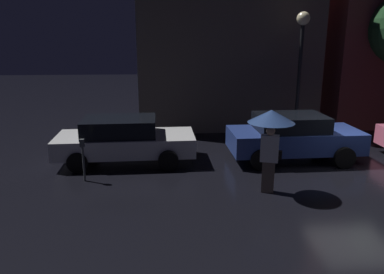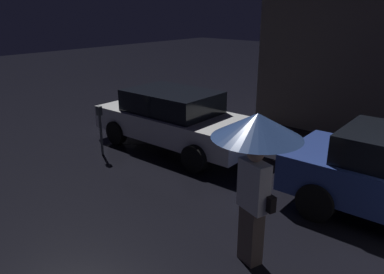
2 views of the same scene
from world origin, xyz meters
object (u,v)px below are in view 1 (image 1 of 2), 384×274
Objects in this scene: parked_car_white at (124,139)px; parked_car_blue at (293,136)px; pedestrian_with_umbrella at (271,126)px; street_lamp_near at (301,46)px; parking_meter at (83,155)px.

parked_car_blue is at bearing -3.07° from parked_car_white.
street_lamp_near is at bearing -97.23° from pedestrian_with_umbrella.
pedestrian_with_umbrella reaches higher than parked_car_blue.
street_lamp_near is (7.46, 4.10, 2.85)m from parking_meter.
street_lamp_near is at bearing 28.79° from parking_meter.
parked_car_white is 5.53m from parked_car_blue.
parked_car_white is 1.90m from parking_meter.
parked_car_white is at bearing -159.20° from street_lamp_near.
parked_car_blue reaches higher than parking_meter.
parking_meter is at bearing -122.23° from parked_car_white.
parked_car_white is 1.04× the size of parked_car_blue.
parked_car_white is 2.02× the size of pedestrian_with_umbrella.
parked_car_white is at bearing -15.76° from pedestrian_with_umbrella.
parked_car_blue is 0.88× the size of street_lamp_near.
parking_meter is at bearing -151.21° from street_lamp_near.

